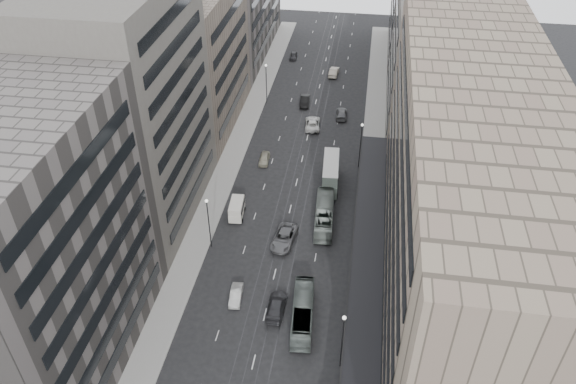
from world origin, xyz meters
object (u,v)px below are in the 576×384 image
Objects in this scene: panel_van at (237,209)px; bus_far at (324,214)px; bus_near at (303,312)px; sedan_2 at (284,238)px; double_decker at (331,173)px; sedan_1 at (236,295)px.

bus_far is at bearing -1.54° from panel_van.
panel_van is at bearing -60.25° from bus_near.
bus_far is at bearing -96.42° from bus_near.
sedan_2 is at bearing 42.28° from bus_far.
bus_near is at bearing 84.61° from bus_far.
double_decker reaches higher than panel_van.
bus_far is 19.16m from sedan_1.
double_decker reaches higher than sedan_2.
double_decker is at bearing 64.91° from sedan_1.
bus_far is 7.36m from sedan_2.
sedan_2 is at bearing -112.88° from double_decker.
sedan_2 is at bearing 64.34° from sedan_1.
sedan_1 is 12.20m from sedan_2.
bus_near reaches higher than panel_van.
sedan_2 is (-5.17, -14.40, -1.65)m from double_decker.
sedan_1 is at bearing -18.17° from bus_near.
sedan_1 is at bearing -103.90° from sedan_2.
sedan_1 is (3.53, -16.05, -0.79)m from panel_van.
bus_near is 2.37× the size of panel_van.
bus_near is 1.19× the size of double_decker.
bus_near reaches higher than sedan_2.
panel_van is (-12.29, 18.21, 0.03)m from bus_near.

